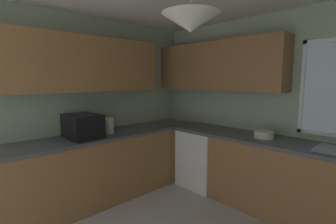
% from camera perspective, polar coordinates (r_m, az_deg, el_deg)
% --- Properties ---
extents(room_shell, '(4.02, 3.67, 2.51)m').
position_cam_1_polar(room_shell, '(2.55, 5.91, 9.56)').
color(room_shell, '#9EAD8E').
rests_on(room_shell, ground_plane).
extents(counter_run_left, '(0.65, 3.28, 0.89)m').
position_cam_1_polar(counter_run_left, '(3.46, -16.50, -12.41)').
color(counter_run_left, olive).
rests_on(counter_run_left, ground_plane).
extents(counter_run_back, '(3.11, 0.65, 0.89)m').
position_cam_1_polar(counter_run_back, '(3.32, 25.28, -13.74)').
color(counter_run_back, olive).
rests_on(counter_run_back, ground_plane).
extents(dishwasher, '(0.60, 0.60, 0.85)m').
position_cam_1_polar(dishwasher, '(3.85, 8.10, -10.47)').
color(dishwasher, white).
rests_on(dishwasher, ground_plane).
extents(microwave, '(0.48, 0.36, 0.29)m').
position_cam_1_polar(microwave, '(3.25, -19.16, -3.05)').
color(microwave, black).
rests_on(microwave, counter_run_left).
extents(kettle, '(0.15, 0.15, 0.21)m').
position_cam_1_polar(kettle, '(3.40, -13.55, -3.08)').
color(kettle, '#B7B7BC').
rests_on(kettle, counter_run_left).
extents(bowl, '(0.24, 0.24, 0.09)m').
position_cam_1_polar(bowl, '(3.28, 21.29, -4.84)').
color(bowl, beige).
rests_on(bowl, counter_run_back).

